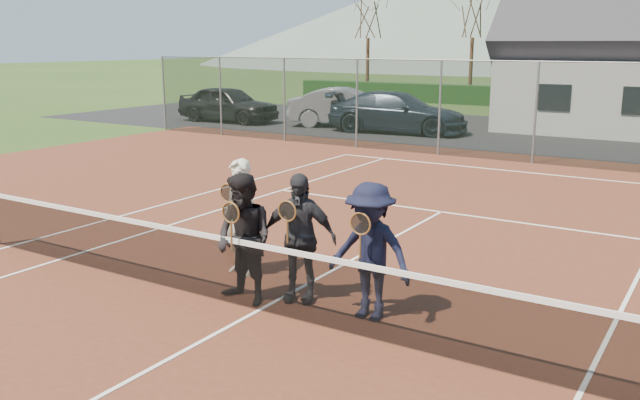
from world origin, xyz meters
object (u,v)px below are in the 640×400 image
(car_b, at_px, (348,108))
(player_c, at_px, (299,237))
(player_b, at_px, (244,239))
(player_d, at_px, (370,252))
(car_a, at_px, (228,104))
(car_c, at_px, (398,112))
(tennis_net, at_px, (258,274))
(player_a, at_px, (240,217))

(car_b, relative_size, player_c, 2.78)
(car_b, height_order, player_c, player_c)
(player_b, xyz_separation_m, player_d, (1.71, 0.41, -0.00))
(car_b, bearing_deg, car_a, 82.95)
(car_c, height_order, player_c, player_c)
(car_b, xyz_separation_m, player_c, (9.48, -17.96, 0.10))
(car_c, height_order, tennis_net, car_c)
(car_c, bearing_deg, player_b, -167.75)
(car_c, bearing_deg, car_a, 87.19)
(player_a, height_order, player_b, same)
(car_a, relative_size, player_d, 2.67)
(player_b, xyz_separation_m, player_c, (0.58, 0.46, 0.00))
(car_b, distance_m, tennis_net, 20.76)
(car_c, relative_size, player_b, 3.11)
(car_b, bearing_deg, player_c, -172.01)
(car_b, height_order, player_d, player_d)
(car_a, xyz_separation_m, car_c, (8.23, 0.61, -0.01))
(player_a, bearing_deg, car_c, 107.86)
(car_a, relative_size, car_b, 0.96)
(car_c, bearing_deg, tennis_net, -166.92)
(car_b, distance_m, player_a, 19.30)
(player_d, bearing_deg, player_a, 168.78)
(car_b, bearing_deg, player_a, -175.01)
(tennis_net, height_order, player_b, player_b)
(tennis_net, xyz_separation_m, player_c, (0.23, 0.62, 0.38))
(player_a, bearing_deg, car_a, 130.06)
(car_a, xyz_separation_m, player_b, (14.46, -17.15, 0.10))
(car_c, distance_m, tennis_net, 19.10)
(car_c, bearing_deg, player_d, -162.50)
(car_a, xyz_separation_m, player_d, (16.17, -16.75, 0.10))
(car_a, bearing_deg, player_c, -139.06)
(car_a, distance_m, player_c, 22.47)
(car_c, xyz_separation_m, tennis_net, (6.58, -17.93, -0.27))
(car_a, relative_size, tennis_net, 0.41)
(player_a, distance_m, player_c, 1.44)
(tennis_net, distance_m, player_b, 0.54)
(player_c, bearing_deg, tennis_net, -110.15)
(car_a, distance_m, player_d, 23.28)
(car_c, xyz_separation_m, player_a, (5.44, -16.86, 0.11))
(car_c, height_order, player_b, player_b)
(car_b, xyz_separation_m, player_d, (10.61, -18.01, 0.10))
(car_b, height_order, tennis_net, car_b)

